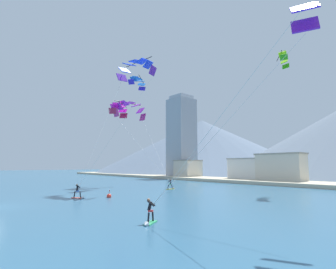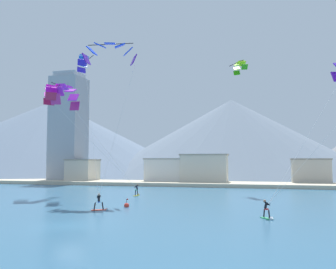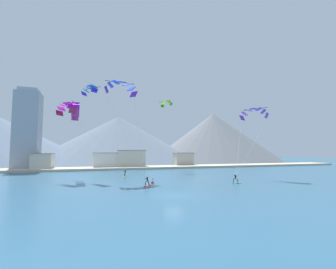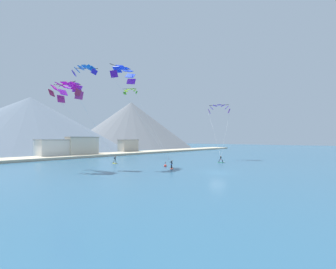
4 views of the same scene
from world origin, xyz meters
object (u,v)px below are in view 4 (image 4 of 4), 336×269
at_px(parafoil_kite_near_lead, 124,73).
at_px(race_marker_buoy, 165,166).
at_px(parafoil_kite_mid_center, 219,108).
at_px(parafoil_kite_distant_low_drift, 130,90).
at_px(parafoil_kite_distant_mid_solo, 65,87).
at_px(kitesurfer_near_trail, 114,161).
at_px(kitesurfer_mid_center, 222,161).
at_px(parafoil_kite_distant_high_outer, 85,69).
at_px(kitesurfer_near_lead, 172,166).
at_px(parafoil_kite_near_trail, 70,91).

distance_m(parafoil_kite_near_lead, race_marker_buoy, 21.12).
relative_size(parafoil_kite_mid_center, parafoil_kite_distant_low_drift, 3.01).
xyz_separation_m(parafoil_kite_distant_low_drift, parafoil_kite_distant_mid_solo, (-26.47, -14.27, -5.83)).
bearing_deg(parafoil_kite_mid_center, parafoil_kite_distant_low_drift, 118.25).
xyz_separation_m(kitesurfer_near_trail, kitesurfer_mid_center, (17.96, -17.70, -0.02)).
relative_size(kitesurfer_mid_center, parafoil_kite_near_lead, 0.09).
relative_size(kitesurfer_mid_center, parafoil_kite_distant_high_outer, 0.34).
bearing_deg(race_marker_buoy, kitesurfer_near_trail, 104.44).
distance_m(kitesurfer_near_lead, kitesurfer_mid_center, 16.33).
bearing_deg(parafoil_kite_distant_low_drift, kitesurfer_near_trail, -140.08).
xyz_separation_m(kitesurfer_near_lead, race_marker_buoy, (1.58, 3.07, -0.36)).
height_order(kitesurfer_mid_center, parafoil_kite_near_lead, parafoil_kite_near_lead).
distance_m(kitesurfer_mid_center, race_marker_buoy, 15.44).
distance_m(parafoil_kite_distant_high_outer, parafoil_kite_distant_mid_solo, 6.61).
xyz_separation_m(kitesurfer_near_lead, kitesurfer_near_trail, (-1.73, 15.92, -0.01)).
bearing_deg(parafoil_kite_near_lead, parafoil_kite_distant_low_drift, 48.11).
bearing_deg(parafoil_kite_distant_low_drift, parafoil_kite_distant_mid_solo, -151.68).
distance_m(kitesurfer_near_lead, kitesurfer_near_trail, 16.02).
distance_m(kitesurfer_near_trail, parafoil_kite_distant_high_outer, 20.86).
bearing_deg(kitesurfer_near_lead, parafoil_kite_near_trail, 130.51).
relative_size(kitesurfer_near_lead, race_marker_buoy, 1.73).
bearing_deg(parafoil_kite_distant_mid_solo, kitesurfer_mid_center, -26.22).
xyz_separation_m(kitesurfer_near_lead, kitesurfer_mid_center, (16.23, -1.78, -0.04)).
height_order(kitesurfer_mid_center, race_marker_buoy, kitesurfer_mid_center).
bearing_deg(kitesurfer_near_lead, parafoil_kite_distant_mid_solo, 137.17).
bearing_deg(kitesurfer_mid_center, parafoil_kite_distant_low_drift, 97.92).
distance_m(kitesurfer_near_lead, parafoil_kite_distant_mid_solo, 24.31).
relative_size(parafoil_kite_near_trail, parafoil_kite_mid_center, 1.05).
height_order(parafoil_kite_distant_high_outer, parafoil_kite_distant_mid_solo, parafoil_kite_distant_high_outer).
xyz_separation_m(kitesurfer_near_trail, parafoil_kite_distant_low_drift, (13.88, 11.62, 20.34)).
distance_m(parafoil_kite_near_trail, parafoil_kite_distant_high_outer, 5.53).
distance_m(parafoil_kite_near_lead, parafoil_kite_distant_mid_solo, 12.08).
bearing_deg(parafoil_kite_distant_high_outer, parafoil_kite_distant_low_drift, 30.36).
bearing_deg(parafoil_kite_mid_center, kitesurfer_mid_center, -148.10).
relative_size(kitesurfer_near_trail, parafoil_kite_near_trail, 0.12).
bearing_deg(parafoil_kite_near_trail, race_marker_buoy, -39.52).
xyz_separation_m(kitesurfer_mid_center, race_marker_buoy, (-14.65, 4.85, -0.33)).
height_order(parafoil_kite_mid_center, parafoil_kite_distant_low_drift, parafoil_kite_distant_low_drift).
height_order(kitesurfer_mid_center, parafoil_kite_distant_low_drift, parafoil_kite_distant_low_drift).
height_order(parafoil_kite_near_trail, race_marker_buoy, parafoil_kite_near_trail).
height_order(parafoil_kite_distant_low_drift, parafoil_kite_distant_mid_solo, parafoil_kite_distant_low_drift).
bearing_deg(race_marker_buoy, parafoil_kite_near_lead, 126.59).
height_order(parafoil_kite_mid_center, parafoil_kite_distant_mid_solo, parafoil_kite_distant_mid_solo).
height_order(parafoil_kite_distant_high_outer, race_marker_buoy, parafoil_kite_distant_high_outer).
bearing_deg(parafoil_kite_mid_center, kitesurfer_near_trail, 155.35).
distance_m(kitesurfer_near_trail, parafoil_kite_mid_center, 32.54).
xyz_separation_m(kitesurfer_near_trail, parafoil_kite_mid_center, (26.71, -12.25, 13.98)).
relative_size(parafoil_kite_near_trail, parafoil_kite_distant_mid_solo, 2.73).
xyz_separation_m(kitesurfer_mid_center, parafoil_kite_distant_high_outer, (-26.08, 16.43, 19.19)).
xyz_separation_m(parafoil_kite_near_trail, race_marker_buoy, (14.27, -11.77, -14.78)).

